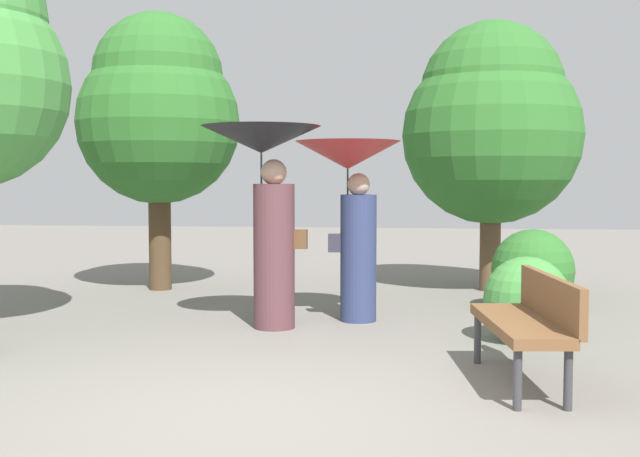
{
  "coord_description": "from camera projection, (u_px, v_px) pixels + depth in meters",
  "views": [
    {
      "loc": [
        1.02,
        -4.95,
        1.55
      ],
      "look_at": [
        0.0,
        3.47,
        1.02
      ],
      "focal_mm": 43.45,
      "sensor_mm": 36.0,
      "label": 1
    }
  ],
  "objects": [
    {
      "name": "tree_near_right",
      "position": [
        492.0,
        122.0,
        10.7
      ],
      "size": [
        2.47,
        2.47,
        3.73
      ],
      "color": "brown",
      "rests_on": "ground"
    },
    {
      "name": "bush_path_right",
      "position": [
        533.0,
        270.0,
        9.14
      ],
      "size": [
        0.97,
        0.97,
        0.97
      ],
      "primitive_type": "sphere",
      "color": "#2D6B28",
      "rests_on": "ground"
    },
    {
      "name": "tree_near_left",
      "position": [
        158.0,
        109.0,
        10.8
      ],
      "size": [
        2.27,
        2.27,
        3.87
      ],
      "color": "#4C3823",
      "rests_on": "ground"
    },
    {
      "name": "person_right",
      "position": [
        352.0,
        192.0,
        8.43
      ],
      "size": [
        1.15,
        1.15,
        1.97
      ],
      "rotation": [
        0.0,
        0.0,
        1.65
      ],
      "color": "navy",
      "rests_on": "ground"
    },
    {
      "name": "ground_plane",
      "position": [
        257.0,
        414.0,
        5.12
      ],
      "size": [
        40.0,
        40.0,
        0.0
      ],
      "primitive_type": "plane",
      "color": "slate"
    },
    {
      "name": "park_bench",
      "position": [
        529.0,
        318.0,
        5.84
      ],
      "size": [
        0.66,
        1.55,
        0.83
      ],
      "rotation": [
        0.0,
        0.0,
        -1.45
      ],
      "color": "#38383D",
      "rests_on": "ground"
    },
    {
      "name": "bush_behind_bench",
      "position": [
        527.0,
        299.0,
        7.38
      ],
      "size": [
        0.82,
        0.82,
        0.82
      ],
      "primitive_type": "sphere",
      "color": "#428C3D",
      "rests_on": "ground"
    },
    {
      "name": "person_left",
      "position": [
        267.0,
        186.0,
        8.02
      ],
      "size": [
        1.24,
        1.24,
        2.11
      ],
      "rotation": [
        0.0,
        0.0,
        1.65
      ],
      "color": "#563338",
      "rests_on": "ground"
    }
  ]
}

